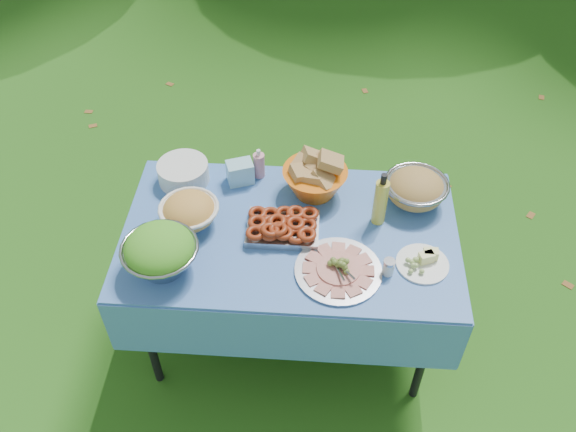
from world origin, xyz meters
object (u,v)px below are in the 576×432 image
(plate_stack, at_px, (183,172))
(salad_bowl, at_px, (160,252))
(bread_bowl, at_px, (315,176))
(picnic_table, at_px, (290,286))
(oil_bottle, at_px, (381,199))
(pasta_bowl_steel, at_px, (416,188))
(charcuterie_platter, at_px, (339,265))

(plate_stack, bearing_deg, salad_bowl, -88.46)
(salad_bowl, height_order, bread_bowl, salad_bowl)
(plate_stack, bearing_deg, bread_bowl, -3.63)
(picnic_table, distance_m, oil_bottle, 0.65)
(picnic_table, height_order, pasta_bowl_steel, pasta_bowl_steel)
(bread_bowl, relative_size, oil_bottle, 1.10)
(bread_bowl, distance_m, oil_bottle, 0.33)
(plate_stack, relative_size, bread_bowl, 0.80)
(salad_bowl, height_order, charcuterie_platter, salad_bowl)
(plate_stack, height_order, bread_bowl, bread_bowl)
(pasta_bowl_steel, bearing_deg, plate_stack, 176.43)
(plate_stack, xyz_separation_m, charcuterie_platter, (0.73, -0.51, -0.01))
(plate_stack, distance_m, charcuterie_platter, 0.89)
(plate_stack, bearing_deg, picnic_table, -29.99)
(picnic_table, xyz_separation_m, bread_bowl, (0.10, 0.26, 0.48))
(picnic_table, relative_size, pasta_bowl_steel, 5.11)
(pasta_bowl_steel, relative_size, oil_bottle, 1.05)
(salad_bowl, xyz_separation_m, oil_bottle, (0.89, 0.33, 0.03))
(salad_bowl, xyz_separation_m, pasta_bowl_steel, (1.06, 0.47, -0.03))
(plate_stack, relative_size, charcuterie_platter, 0.66)
(plate_stack, distance_m, bread_bowl, 0.62)
(bread_bowl, height_order, charcuterie_platter, bread_bowl)
(salad_bowl, distance_m, oil_bottle, 0.95)
(charcuterie_platter, relative_size, oil_bottle, 1.33)
(salad_bowl, bearing_deg, bread_bowl, 39.65)
(plate_stack, height_order, charcuterie_platter, plate_stack)
(oil_bottle, bearing_deg, pasta_bowl_steel, 39.55)
(salad_bowl, bearing_deg, oil_bottle, 20.51)
(salad_bowl, xyz_separation_m, plate_stack, (-0.01, 0.54, -0.05))
(salad_bowl, height_order, oil_bottle, oil_bottle)
(picnic_table, height_order, plate_stack, plate_stack)
(picnic_table, xyz_separation_m, salad_bowl, (-0.51, -0.24, 0.48))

